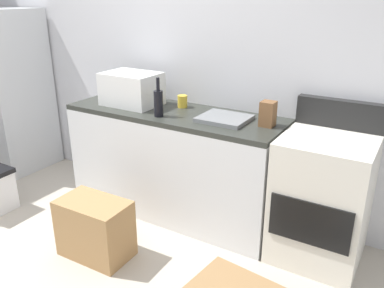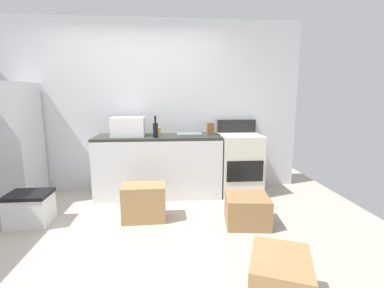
{
  "view_description": "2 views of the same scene",
  "coord_description": "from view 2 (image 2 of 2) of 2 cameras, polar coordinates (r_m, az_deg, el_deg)",
  "views": [
    {
      "loc": [
        2.0,
        -1.36,
        1.8
      ],
      "look_at": [
        0.62,
        0.95,
        0.77
      ],
      "focal_mm": 37.22,
      "sensor_mm": 36.0,
      "label": 1
    },
    {
      "loc": [
        0.47,
        -2.66,
        1.45
      ],
      "look_at": [
        0.76,
        0.73,
        0.85
      ],
      "focal_mm": 24.92,
      "sensor_mm": 36.0,
      "label": 2
    }
  ],
  "objects": [
    {
      "name": "ground_plane",
      "position": [
        3.06,
        -13.79,
        -18.55
      ],
      "size": [
        6.0,
        6.0,
        0.0
      ],
      "primitive_type": "plane",
      "color": "#B2A899"
    },
    {
      "name": "wall_back",
      "position": [
        4.24,
        -11.28,
        7.77
      ],
      "size": [
        5.0,
        0.1,
        2.6
      ],
      "primitive_type": "cube",
      "color": "silver",
      "rests_on": "ground_plane"
    },
    {
      "name": "kitchen_counter",
      "position": [
        3.99,
        -7.12,
        -4.61
      ],
      "size": [
        1.8,
        0.6,
        0.9
      ],
      "color": "silver",
      "rests_on": "ground_plane"
    },
    {
      "name": "refrigerator",
      "position": [
        4.45,
        -34.65,
        0.11
      ],
      "size": [
        0.68,
        0.66,
        1.65
      ],
      "primitive_type": "cube",
      "color": "silver",
      "rests_on": "ground_plane"
    },
    {
      "name": "stove_oven",
      "position": [
        4.12,
        10.12,
        -3.99
      ],
      "size": [
        0.6,
        0.61,
        1.1
      ],
      "color": "silver",
      "rests_on": "ground_plane"
    },
    {
      "name": "microwave",
      "position": [
        3.92,
        -13.46,
        3.64
      ],
      "size": [
        0.46,
        0.34,
        0.27
      ],
      "primitive_type": "cube",
      "color": "white",
      "rests_on": "kitchen_counter"
    },
    {
      "name": "sink_basin",
      "position": [
        3.9,
        -0.61,
        2.1
      ],
      "size": [
        0.36,
        0.32,
        0.03
      ],
      "primitive_type": "cube",
      "color": "slate",
      "rests_on": "kitchen_counter"
    },
    {
      "name": "wine_bottle",
      "position": [
        3.72,
        -7.83,
        3.1
      ],
      "size": [
        0.07,
        0.07,
        0.3
      ],
      "color": "black",
      "rests_on": "kitchen_counter"
    },
    {
      "name": "coffee_mug",
      "position": [
        4.03,
        -7.32,
        2.79
      ],
      "size": [
        0.08,
        0.08,
        0.1
      ],
      "primitive_type": "cylinder",
      "color": "gold",
      "rests_on": "kitchen_counter"
    },
    {
      "name": "knife_block",
      "position": [
        3.96,
        3.99,
        3.3
      ],
      "size": [
        0.1,
        0.1,
        0.18
      ],
      "primitive_type": "cube",
      "color": "brown",
      "rests_on": "kitchen_counter"
    },
    {
      "name": "cardboard_box_large",
      "position": [
        2.14,
        18.27,
        -26.42
      ],
      "size": [
        0.54,
        0.59,
        0.39
      ],
      "primitive_type": "cube",
      "rotation": [
        0.0,
        0.0,
        -0.39
      ],
      "color": "#A37A4C",
      "rests_on": "ground_plane"
    },
    {
      "name": "cardboard_box_medium",
      "position": [
        3.21,
        11.7,
        -13.72
      ],
      "size": [
        0.53,
        0.48,
        0.34
      ],
      "primitive_type": "cube",
      "rotation": [
        0.0,
        0.0,
        -0.12
      ],
      "color": "olive",
      "rests_on": "ground_plane"
    },
    {
      "name": "cardboard_box_small",
      "position": [
        3.29,
        -10.21,
        -12.2
      ],
      "size": [
        0.51,
        0.32,
        0.43
      ],
      "primitive_type": "cube",
      "rotation": [
        0.0,
        0.0,
        0.02
      ],
      "color": "#A37A4C",
      "rests_on": "ground_plane"
    },
    {
      "name": "storage_bin",
      "position": [
        3.64,
        -31.37,
        -11.72
      ],
      "size": [
        0.46,
        0.36,
        0.38
      ],
      "color": "silver",
      "rests_on": "ground_plane"
    }
  ]
}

